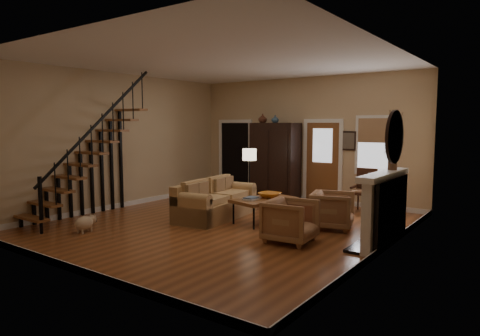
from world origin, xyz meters
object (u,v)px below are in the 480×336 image
Objects in this scene: armchair_right at (332,210)px; sofa at (216,200)px; side_chair at (364,190)px; floor_lamp at (249,179)px; armoire at (275,162)px; coffee_table at (264,210)px; armchair_left at (291,221)px.

sofa is at bearing 87.35° from armchair_right.
armchair_right is 1.97m from side_chair.
armchair_right is 0.79× the size of side_chair.
armchair_right is 0.55× the size of floor_lamp.
armoire is at bearing 96.21° from floor_lamp.
sofa is 1.13m from coffee_table.
floor_lamp is 2.72m from side_chair.
armchair_left is at bearing -24.57° from sofa.
coffee_table is 1.64× the size of armchair_right.
floor_lamp reaches higher than coffee_table.
side_chair is at bearing 40.15° from sofa.
sofa is 1.44× the size of floor_lamp.
armchair_left is (1.20, -1.01, 0.12)m from coffee_table.
armchair_left is at bearing -40.07° from coffee_table.
armchair_right is at bearing -87.75° from side_chair.
armoire is 2.82m from sofa.
side_chair is (0.12, 3.29, 0.13)m from armchair_left.
armoire is 1.43× the size of floor_lamp.
armchair_right is at bearing 13.06° from coffee_table.
armchair_left is at bearing -55.17° from armoire.
floor_lamp is (-2.47, 0.69, 0.37)m from armchair_right.
floor_lamp is (-1.07, 1.01, 0.48)m from coffee_table.
sofa is at bearing -87.07° from armoire.
floor_lamp is at bearing -83.79° from armoire.
coffee_table is 1.61× the size of armchair_left.
armchair_right reaches higher than coffee_table.
armchair_right is at bearing -13.82° from armchair_left.
armchair_left reaches higher than coffee_table.
floor_lamp reaches higher than armchair_left.
floor_lamp is at bearing 58.67° from armchair_right.
armoire is 3.47m from armchair_right.
side_chair is at bearing -7.51° from armchair_left.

